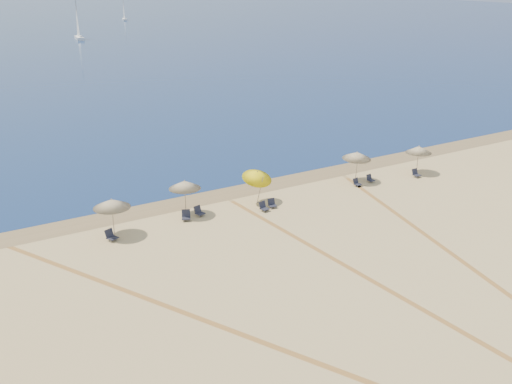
# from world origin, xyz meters

# --- Properties ---
(ground) EXTENTS (160.00, 160.00, 0.00)m
(ground) POSITION_xyz_m (0.00, 0.00, 0.00)
(ground) COLOR tan
(ground) RESTS_ON ground
(wet_sand) EXTENTS (500.00, 500.00, 0.00)m
(wet_sand) POSITION_xyz_m (0.00, 24.00, 0.00)
(wet_sand) COLOR olive
(wet_sand) RESTS_ON ground
(umbrella_1) EXTENTS (2.35, 2.35, 2.57)m
(umbrella_1) POSITION_xyz_m (-10.12, 20.81, 2.23)
(umbrella_1) COLOR gray
(umbrella_1) RESTS_ON ground
(umbrella_2) EXTENTS (2.20, 2.20, 2.60)m
(umbrella_2) POSITION_xyz_m (-4.75, 21.55, 2.26)
(umbrella_2) COLOR gray
(umbrella_2) RESTS_ON ground
(umbrella_3) EXTENTS (2.17, 2.22, 2.78)m
(umbrella_3) POSITION_xyz_m (0.69, 20.94, 2.14)
(umbrella_3) COLOR gray
(umbrella_3) RESTS_ON ground
(umbrella_4) EXTENTS (2.30, 2.33, 2.55)m
(umbrella_4) POSITION_xyz_m (9.87, 20.88, 2.20)
(umbrella_4) COLOR gray
(umbrella_4) RESTS_ON ground
(umbrella_5) EXTENTS (2.14, 2.14, 2.40)m
(umbrella_5) POSITION_xyz_m (15.65, 19.89, 2.06)
(umbrella_5) COLOR gray
(umbrella_5) RESTS_ON ground
(chair_2) EXTENTS (0.81, 0.86, 0.71)m
(chair_2) POSITION_xyz_m (-10.51, 20.28, 0.31)
(chair_2) COLOR black
(chair_2) RESTS_ON ground
(chair_3) EXTENTS (0.80, 0.85, 0.70)m
(chair_3) POSITION_xyz_m (-5.09, 20.78, 0.31)
(chair_3) COLOR black
(chair_3) RESTS_ON ground
(chair_4) EXTENTS (0.73, 0.79, 0.68)m
(chair_4) POSITION_xyz_m (-4.00, 21.04, 0.30)
(chair_4) COLOR black
(chair_4) RESTS_ON ground
(chair_5) EXTENTS (0.66, 0.74, 0.66)m
(chair_5) POSITION_xyz_m (0.30, 19.46, 0.29)
(chair_5) COLOR black
(chair_5) RESTS_ON ground
(chair_6) EXTENTS (0.62, 0.69, 0.64)m
(chair_6) POSITION_xyz_m (1.16, 19.71, 0.28)
(chair_6) COLOR black
(chair_6) RESTS_ON ground
(chair_7) EXTENTS (0.57, 0.65, 0.61)m
(chair_7) POSITION_xyz_m (9.30, 20.04, 0.27)
(chair_7) COLOR black
(chair_7) RESTS_ON ground
(chair_8) EXTENTS (0.56, 0.64, 0.61)m
(chair_8) POSITION_xyz_m (10.82, 20.21, 0.27)
(chair_8) COLOR black
(chair_8) RESTS_ON ground
(chair_9) EXTENTS (0.55, 0.64, 0.66)m
(chair_9) POSITION_xyz_m (14.89, 19.23, 0.29)
(chair_9) COLOR black
(chair_9) RESTS_ON ground
(sailboat_1) EXTENTS (2.30, 4.98, 7.19)m
(sailboat_1) POSITION_xyz_m (47.87, 185.18, 2.17)
(sailboat_1) COLOR white
(sailboat_1) RESTS_ON ocean
(sailboat_2) EXTENTS (2.42, 6.36, 9.24)m
(sailboat_2) POSITION_xyz_m (19.01, 135.18, 2.79)
(sailboat_2) COLOR white
(sailboat_2) RESTS_ON ocean
(tire_tracks) EXTENTS (53.61, 39.67, 0.00)m
(tire_tracks) POSITION_xyz_m (-1.38, 9.80, 0.00)
(tire_tracks) COLOR tan
(tire_tracks) RESTS_ON ground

